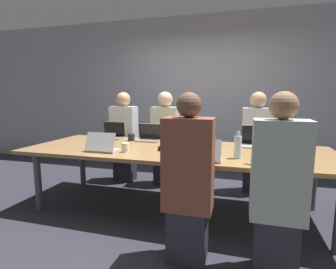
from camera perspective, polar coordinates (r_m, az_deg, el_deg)
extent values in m
plane|color=#2D2D38|center=(3.33, 1.64, -16.01)|extent=(24.00, 24.00, 0.00)
cube|color=#9999A3|center=(4.89, 7.31, 8.64)|extent=(12.00, 0.06, 2.80)
cube|color=#9E7547|center=(3.10, 1.70, -3.47)|extent=(3.55, 1.27, 0.04)
cylinder|color=#4C4C51|center=(3.57, -26.45, -9.08)|extent=(0.08, 0.08, 0.72)
cylinder|color=#4C4C51|center=(4.25, -18.14, -5.85)|extent=(0.08, 0.08, 0.72)
cylinder|color=#4C4C51|center=(3.65, 29.11, -8.90)|extent=(0.08, 0.08, 0.72)
cube|color=#B7B7BC|center=(3.05, -13.84, -3.34)|extent=(0.34, 0.21, 0.02)
cube|color=#B7B7BC|center=(2.97, -14.61, -1.54)|extent=(0.34, 0.09, 0.20)
cube|color=black|center=(2.98, -14.50, -1.60)|extent=(0.34, 0.09, 0.19)
cylinder|color=white|center=(2.94, -9.29, -2.80)|extent=(0.08, 0.08, 0.10)
cube|color=gray|center=(3.60, -4.29, -1.32)|extent=(0.33, 0.22, 0.02)
cube|color=gray|center=(3.67, -3.81, 0.74)|extent=(0.34, 0.07, 0.22)
cube|color=black|center=(3.66, -3.86, 0.68)|extent=(0.33, 0.06, 0.21)
cube|color=#2D2D38|center=(4.16, -0.61, -7.68)|extent=(0.32, 0.24, 0.45)
cube|color=beige|center=(4.03, -0.63, 0.62)|extent=(0.40, 0.24, 0.76)
sphere|color=beige|center=(3.99, -0.64, 7.67)|extent=(0.23, 0.23, 0.23)
cylinder|color=#232328|center=(3.66, -7.99, -0.58)|extent=(0.09, 0.09, 0.10)
cube|color=silver|center=(2.61, 21.22, -5.68)|extent=(0.32, 0.22, 0.02)
cube|color=silver|center=(2.50, 21.53, -3.51)|extent=(0.32, 0.09, 0.22)
cube|color=silver|center=(2.51, 21.50, -3.54)|extent=(0.32, 0.09, 0.21)
cube|color=#2D2D38|center=(2.36, 22.17, -21.55)|extent=(0.32, 0.24, 0.45)
cube|color=beige|center=(2.13, 23.09, -7.25)|extent=(0.40, 0.24, 0.76)
sphere|color=#9E7051|center=(2.06, 23.87, 5.81)|extent=(0.20, 0.20, 0.20)
cylinder|color=#ADD1E0|center=(2.69, 14.95, -2.70)|extent=(0.07, 0.07, 0.23)
cylinder|color=#ADD1E0|center=(2.67, 15.06, 0.20)|extent=(0.03, 0.03, 0.05)
cube|color=gray|center=(3.90, -12.19, -0.73)|extent=(0.33, 0.21, 0.02)
cube|color=gray|center=(3.97, -11.54, 1.17)|extent=(0.33, 0.04, 0.22)
cube|color=black|center=(3.96, -11.61, 1.13)|extent=(0.33, 0.04, 0.21)
cube|color=#2D2D38|center=(4.39, -9.34, -6.91)|extent=(0.32, 0.24, 0.45)
cube|color=silver|center=(4.27, -9.54, 0.95)|extent=(0.40, 0.24, 0.76)
sphere|color=tan|center=(4.23, -9.70, 7.57)|extent=(0.22, 0.22, 0.22)
cube|color=#B7B7BC|center=(3.35, 18.30, -2.47)|extent=(0.31, 0.24, 0.02)
cube|color=#B7B7BC|center=(3.43, 18.33, -0.03)|extent=(0.31, 0.06, 0.24)
cube|color=black|center=(3.42, 18.34, -0.09)|extent=(0.31, 0.06, 0.24)
cube|color=#2D2D38|center=(4.04, 18.28, -8.61)|extent=(0.32, 0.24, 0.45)
cube|color=silver|center=(3.91, 18.69, -0.08)|extent=(0.40, 0.24, 0.76)
sphere|color=tan|center=(3.87, 19.04, 7.14)|extent=(0.22, 0.22, 0.22)
cylinder|color=red|center=(3.34, 22.74, -2.05)|extent=(0.08, 0.08, 0.10)
cube|color=#B7B7BC|center=(2.58, 8.05, -5.34)|extent=(0.31, 0.20, 0.02)
cube|color=#B7B7BC|center=(2.48, 7.85, -3.32)|extent=(0.32, 0.08, 0.20)
cube|color=silver|center=(2.49, 7.89, -3.36)|extent=(0.31, 0.08, 0.19)
cube|color=#2D2D38|center=(2.36, 4.25, -20.87)|extent=(0.32, 0.24, 0.45)
cube|color=brown|center=(2.13, 4.43, -6.56)|extent=(0.40, 0.24, 0.76)
sphere|color=brown|center=(2.06, 4.58, 6.44)|extent=(0.20, 0.20, 0.20)
cube|color=black|center=(3.02, -1.38, -2.91)|extent=(0.04, 0.15, 0.05)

